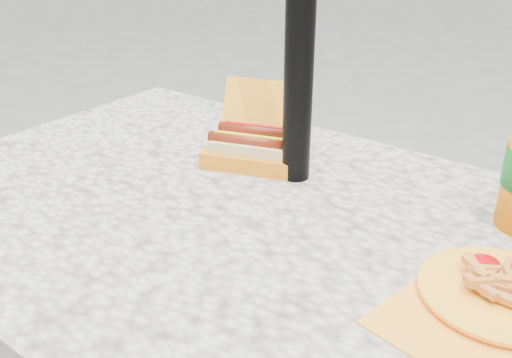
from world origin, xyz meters
The scene contains 3 objects.
picnic_table centered at (0.00, 0.00, 0.64)m, with size 1.20×0.80×0.75m.
hotdog_box centered at (-0.10, 0.17, 0.78)m, with size 0.22×0.21×0.14m.
fries_plate centered at (0.40, 0.01, 0.76)m, with size 0.22×0.28×0.04m.
Camera 1 is at (0.50, -0.63, 1.20)m, focal length 40.00 mm.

